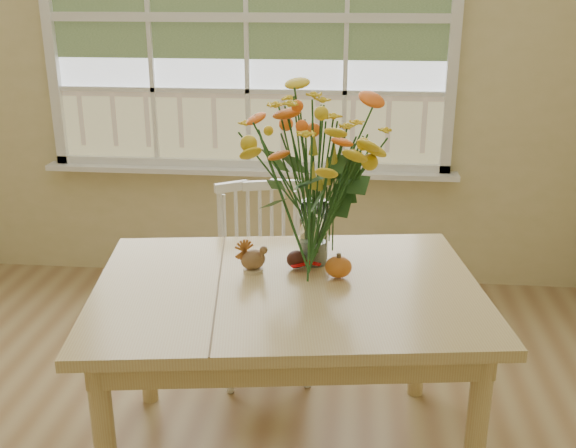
# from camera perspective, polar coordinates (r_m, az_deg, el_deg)

# --- Properties ---
(wall_back) EXTENTS (4.00, 0.02, 2.70)m
(wall_back) POSITION_cam_1_polar(r_m,az_deg,el_deg) (3.90, -3.42, 14.16)
(wall_back) COLOR #D0C285
(wall_back) RESTS_ON floor
(window) EXTENTS (2.42, 0.12, 1.74)m
(window) POSITION_cam_1_polar(r_m,az_deg,el_deg) (3.85, -3.57, 16.79)
(window) COLOR silver
(window) RESTS_ON wall_back
(dining_table) EXTENTS (1.48, 1.15, 0.72)m
(dining_table) POSITION_cam_1_polar(r_m,az_deg,el_deg) (2.42, -0.05, -7.11)
(dining_table) COLOR tan
(dining_table) RESTS_ON floor
(windsor_chair) EXTENTS (0.48, 0.47, 0.87)m
(windsor_chair) POSITION_cam_1_polar(r_m,az_deg,el_deg) (3.10, -2.15, -3.88)
(windsor_chair) COLOR white
(windsor_chair) RESTS_ON floor
(flower_vase) EXTENTS (0.51, 0.51, 0.60)m
(flower_vase) POSITION_cam_1_polar(r_m,az_deg,el_deg) (2.45, 2.27, 4.54)
(flower_vase) COLOR white
(flower_vase) RESTS_ON dining_table
(pumpkin) EXTENTS (0.10, 0.10, 0.08)m
(pumpkin) POSITION_cam_1_polar(r_m,az_deg,el_deg) (2.43, 4.30, -3.74)
(pumpkin) COLOR #D55319
(pumpkin) RESTS_ON dining_table
(turkey_figurine) EXTENTS (0.11, 0.11, 0.12)m
(turkey_figurine) POSITION_cam_1_polar(r_m,az_deg,el_deg) (2.47, -2.98, -3.04)
(turkey_figurine) COLOR #CCB78C
(turkey_figurine) RESTS_ON dining_table
(dark_gourd) EXTENTS (0.12, 0.07, 0.07)m
(dark_gourd) POSITION_cam_1_polar(r_m,az_deg,el_deg) (2.50, 0.72, -3.09)
(dark_gourd) COLOR #38160F
(dark_gourd) RESTS_ON dining_table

